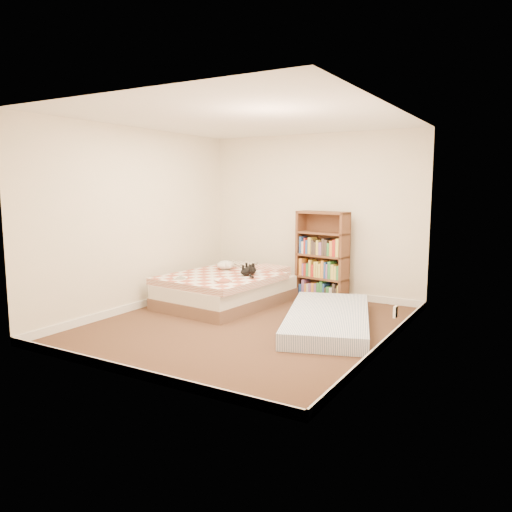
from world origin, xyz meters
The scene contains 6 objects.
room centered at (0.00, 0.00, 1.20)m, with size 3.51×4.01×2.51m.
bed centered at (-0.82, 0.81, 0.23)m, with size 1.51×1.98×0.50m.
bookshelf centered at (0.26, 1.78, 0.51)m, with size 0.84×0.39×1.34m.
floor_mattress centered at (0.91, 0.44, 0.10)m, with size 0.95×2.12×0.19m, color #697FAF.
black_cat centered at (-0.49, 0.90, 0.51)m, with size 0.27×0.60×0.13m.
white_dog centered at (-1.04, 1.10, 0.52)m, with size 0.31×0.33×0.14m.
Camera 1 is at (3.16, -5.13, 1.71)m, focal length 35.00 mm.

